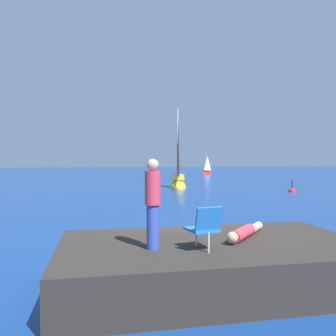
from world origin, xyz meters
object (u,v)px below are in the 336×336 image
sailboat_near (178,183)px  person_standing (153,201)px  marker_buoy (292,192)px  sailboat_far (207,173)px  person_sunbather (245,232)px  beach_chair (205,226)px

sailboat_near → person_standing: 22.18m
sailboat_near → marker_buoy: 8.86m
sailboat_near → person_standing: sailboat_near is taller
sailboat_far → person_sunbather: size_ratio=2.49×
person_standing → beach_chair: 1.02m
person_sunbather → person_standing: (-1.96, -0.52, 0.75)m
person_standing → beach_chair: bearing=54.7°
person_sunbather → marker_buoy: bearing=9.1°
sailboat_far → person_sunbather: 45.18m
sailboat_far → person_standing: (-14.28, -43.99, 1.52)m
sailboat_far → sailboat_near: bearing=52.6°
sailboat_near → person_sunbather: 21.27m
person_sunbather → beach_chair: (-1.08, -0.78, 0.33)m
sailboat_near → person_standing: (-5.05, -21.56, 1.32)m
person_sunbather → beach_chair: 1.37m
person_standing → marker_buoy: (12.47, 16.73, -1.70)m
person_sunbather → person_standing: person_standing is taller
beach_chair → person_standing: bearing=62.2°
sailboat_far → beach_chair: (-13.39, -44.24, 1.09)m
sailboat_near → person_standing: size_ratio=4.45×
sailboat_far → beach_chair: 46.24m
marker_buoy → sailboat_near: bearing=146.9°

